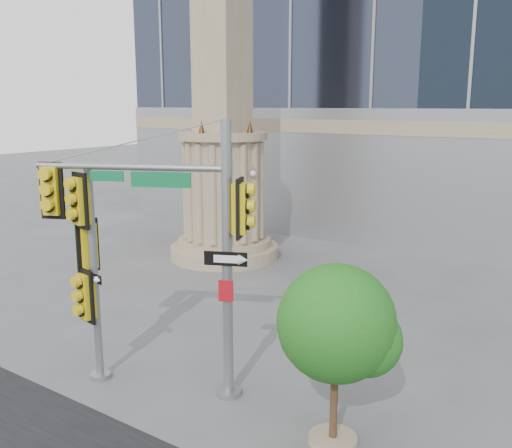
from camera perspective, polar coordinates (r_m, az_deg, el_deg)
The scene contains 5 objects.
ground at distance 13.46m, azimuth -6.75°, elevation -15.43°, with size 120.00×120.00×0.00m, color #545456.
monument at distance 22.74m, azimuth -3.33°, elevation 10.23°, with size 4.40×4.40×16.60m.
main_signal_pole at distance 11.88m, azimuth -7.91°, elevation -0.46°, with size 4.27×2.22×5.88m.
secondary_signal_pole at distance 13.03m, azimuth -16.48°, elevation -3.39°, with size 0.84×0.70×4.83m.
street_tree at distance 10.43m, azimuth 8.26°, elevation -10.27°, with size 2.19×2.14×3.41m.
Camera 1 is at (8.04, -8.87, 6.15)m, focal length 40.00 mm.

